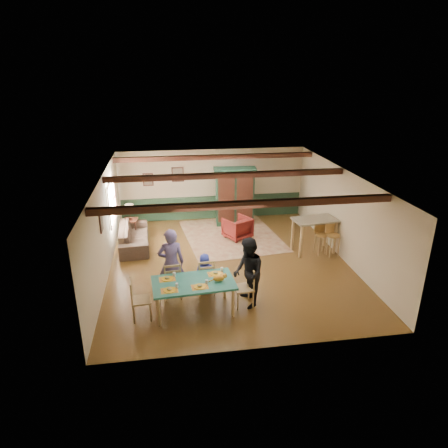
{
  "coord_description": "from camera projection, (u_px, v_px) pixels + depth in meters",
  "views": [
    {
      "loc": [
        -1.75,
        -10.65,
        5.42
      ],
      "look_at": [
        -0.11,
        0.3,
        1.15
      ],
      "focal_mm": 32.0,
      "sensor_mm": 36.0,
      "label": 1
    }
  ],
  "objects": [
    {
      "name": "cat",
      "position": [
        219.0,
        278.0,
        9.32
      ],
      "size": [
        0.39,
        0.18,
        0.19
      ],
      "primitive_type": null,
      "rotation": [
        0.0,
        0.0,
        0.08
      ],
      "color": "orange",
      "rests_on": "dining_table"
    },
    {
      "name": "ceiling_beam_back",
      "position": [
        216.0,
        157.0,
        13.85
      ],
      "size": [
        6.95,
        0.16,
        0.16
      ],
      "primitive_type": "cube",
      "color": "black",
      "rests_on": "ceiling"
    },
    {
      "name": "ceiling_beam_front",
      "position": [
        246.0,
        204.0,
        8.96
      ],
      "size": [
        6.95,
        0.16,
        0.16
      ],
      "primitive_type": "cube",
      "color": "black",
      "rests_on": "ceiling"
    },
    {
      "name": "person_man",
      "position": [
        171.0,
        263.0,
        9.97
      ],
      "size": [
        0.7,
        0.49,
        1.84
      ],
      "primitive_type": "imported",
      "rotation": [
        0.0,
        0.0,
        3.22
      ],
      "color": "#5F4F89",
      "rests_on": "floor"
    },
    {
      "name": "wall_back",
      "position": [
        212.0,
        185.0,
        15.23
      ],
      "size": [
        7.0,
        0.02,
        2.7
      ],
      "primitive_type": "cube",
      "color": "beige",
      "rests_on": "floor"
    },
    {
      "name": "area_rug",
      "position": [
        231.0,
        236.0,
        14.0
      ],
      "size": [
        3.51,
        4.02,
        0.01
      ],
      "primitive_type": "cube",
      "rotation": [
        0.0,
        0.0,
        0.12
      ],
      "color": "#C5B98F",
      "rests_on": "floor"
    },
    {
      "name": "dining_chair_end_left",
      "position": [
        141.0,
        299.0,
        9.18
      ],
      "size": [
        0.5,
        0.48,
        1.01
      ],
      "primitive_type": null,
      "rotation": [
        0.0,
        0.0,
        1.65
      ],
      "color": "#A98654",
      "rests_on": "floor"
    },
    {
      "name": "table_lamp",
      "position": [
        130.0,
        212.0,
        13.75
      ],
      "size": [
        0.3,
        0.3,
        0.54
      ],
      "primitive_type": null,
      "rotation": [
        0.0,
        0.0,
        0.0
      ],
      "color": "beige",
      "rests_on": "end_table"
    },
    {
      "name": "picture_back_a",
      "position": [
        178.0,
        175.0,
        14.86
      ],
      "size": [
        0.45,
        0.04,
        0.55
      ],
      "primitive_type": null,
      "color": "gray",
      "rests_on": "wall_back"
    },
    {
      "name": "counter_table",
      "position": [
        314.0,
        235.0,
        12.58
      ],
      "size": [
        1.43,
        0.94,
        1.12
      ],
      "primitive_type": null,
      "rotation": [
        0.0,
        0.0,
        0.13
      ],
      "color": "tan",
      "rests_on": "floor"
    },
    {
      "name": "armchair",
      "position": [
        237.0,
        228.0,
        13.69
      ],
      "size": [
        1.1,
        1.11,
        0.75
      ],
      "primitive_type": "imported",
      "rotation": [
        0.0,
        0.0,
        -2.64
      ],
      "color": "#4B0F10",
      "rests_on": "floor"
    },
    {
      "name": "place_setting_near_left",
      "position": [
        169.0,
        288.0,
        8.94
      ],
      "size": [
        0.45,
        0.35,
        0.11
      ],
      "primitive_type": null,
      "rotation": [
        0.0,
        0.0,
        0.08
      ],
      "color": "yellow",
      "rests_on": "dining_table"
    },
    {
      "name": "person_woman",
      "position": [
        248.0,
        273.0,
        9.58
      ],
      "size": [
        0.73,
        0.9,
        1.76
      ],
      "primitive_type": "imported",
      "rotation": [
        0.0,
        0.0,
        -1.49
      ],
      "color": "black",
      "rests_on": "floor"
    },
    {
      "name": "place_setting_near_center",
      "position": [
        200.0,
        285.0,
        9.09
      ],
      "size": [
        0.45,
        0.35,
        0.11
      ],
      "primitive_type": null,
      "rotation": [
        0.0,
        0.0,
        0.08
      ],
      "color": "yellow",
      "rests_on": "dining_table"
    },
    {
      "name": "wall_right",
      "position": [
        344.0,
        215.0,
        12.02
      ],
      "size": [
        0.02,
        8.0,
        2.7
      ],
      "primitive_type": "cube",
      "color": "beige",
      "rests_on": "floor"
    },
    {
      "name": "person_child",
      "position": [
        205.0,
        273.0,
        10.29
      ],
      "size": [
        0.55,
        0.38,
        1.07
      ],
      "primitive_type": "imported",
      "rotation": [
        0.0,
        0.0,
        3.22
      ],
      "color": "#2835A3",
      "rests_on": "floor"
    },
    {
      "name": "ceiling_beam_mid",
      "position": [
        227.0,
        175.0,
        11.45
      ],
      "size": [
        6.95,
        0.16,
        0.16
      ],
      "primitive_type": "cube",
      "color": "black",
      "rests_on": "ceiling"
    },
    {
      "name": "end_table",
      "position": [
        131.0,
        227.0,
        13.96
      ],
      "size": [
        0.54,
        0.54,
        0.59
      ],
      "primitive_type": null,
      "rotation": [
        0.0,
        0.0,
        -0.13
      ],
      "color": "black",
      "rests_on": "floor"
    },
    {
      "name": "dining_chair_end_right",
      "position": [
        244.0,
        287.0,
        9.69
      ],
      "size": [
        0.5,
        0.48,
        1.01
      ],
      "primitive_type": null,
      "rotation": [
        0.0,
        0.0,
        -1.49
      ],
      "color": "#A98654",
      "rests_on": "floor"
    },
    {
      "name": "sofa",
      "position": [
        134.0,
        236.0,
        13.09
      ],
      "size": [
        1.03,
        2.37,
        0.68
      ],
      "primitive_type": "imported",
      "rotation": [
        0.0,
        0.0,
        1.62
      ],
      "color": "#3F3027",
      "rests_on": "floor"
    },
    {
      "name": "window_left",
      "position": [
        112.0,
        202.0,
        12.55
      ],
      "size": [
        0.06,
        1.6,
        1.3
      ],
      "primitive_type": null,
      "color": "white",
      "rests_on": "wall_left"
    },
    {
      "name": "armoire",
      "position": [
        235.0,
        197.0,
        14.7
      ],
      "size": [
        1.56,
        0.71,
        2.15
      ],
      "primitive_type": "cube",
      "rotation": [
        0.0,
        0.0,
        -0.06
      ],
      "color": "#122F20",
      "rests_on": "floor"
    },
    {
      "name": "dining_table",
      "position": [
        194.0,
        297.0,
        9.47
      ],
      "size": [
        1.99,
        1.21,
        0.8
      ],
      "primitive_type": null,
      "rotation": [
        0.0,
        0.0,
        0.08
      ],
      "color": "#20675A",
      "rests_on": "floor"
    },
    {
      "name": "picture_back_b",
      "position": [
        148.0,
        180.0,
        14.76
      ],
      "size": [
        0.38,
        0.04,
        0.48
      ],
      "primitive_type": null,
      "color": "gray",
      "rests_on": "wall_back"
    },
    {
      "name": "place_setting_far_right",
      "position": [
        216.0,
        272.0,
        9.67
      ],
      "size": [
        0.45,
        0.35,
        0.11
      ],
      "primitive_type": null,
      "rotation": [
        0.0,
        0.0,
        0.08
      ],
      "color": "yellow",
      "rests_on": "dining_table"
    },
    {
      "name": "ceiling",
      "position": [
        229.0,
        176.0,
        11.05
      ],
      "size": [
        7.0,
        8.0,
        0.02
      ],
      "primitive_type": "cube",
      "color": "silver",
      "rests_on": "wall_back"
    },
    {
      "name": "dining_chair_far_right",
      "position": [
        206.0,
        276.0,
        10.22
      ],
      "size": [
        0.48,
        0.5,
        1.01
      ],
      "primitive_type": null,
      "rotation": [
        0.0,
        0.0,
        3.22
      ],
      "color": "#A98654",
      "rests_on": "floor"
    },
    {
      "name": "place_setting_far_left",
      "position": [
        167.0,
        277.0,
        9.43
      ],
      "size": [
        0.45,
        0.35,
        0.11
      ],
      "primitive_type": null,
      "rotation": [
        0.0,
        0.0,
        0.08
      ],
      "color": "yellow",
      "rests_on": "dining_table"
    },
    {
      "name": "bar_stool_left",
      "position": [
        321.0,
        238.0,
        12.44
      ],
      "size": [
        0.42,
        0.45,
        1.06
      ],
      "primitive_type": null,
      "rotation": [
        0.0,
        0.0,
        0.11
      ],
      "color": "tan",
      "rests_on": "floor"
    },
    {
      "name": "picture_left_wall",
      "position": [
        101.0,
        222.0,
        10.36
      ],
      "size": [
        0.04,
        0.42,
        0.52
      ],
      "primitive_type": null,
      "color": "gray",
      "rests_on": "wall_left"
    },
    {
      "name": "dining_chair_far_left",
      "position": [
        172.0,
        279.0,
        10.04
      ],
      "size": [
        0.48,
        0.5,
        1.01
      ],
      "primitive_type": null,
      "rotation": [
        0.0,
        0.0,
        3.22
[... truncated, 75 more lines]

